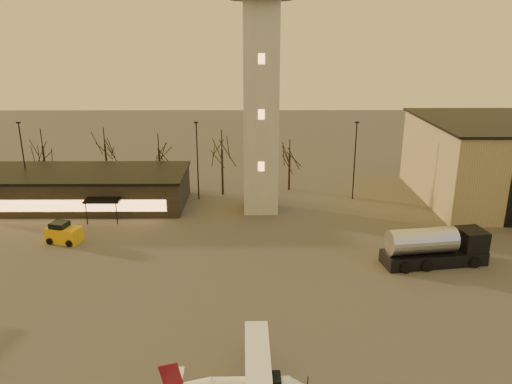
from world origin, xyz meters
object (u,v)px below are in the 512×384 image
terminal (85,188)px  service_cart (64,234)px  control_tower (261,73)px  fuel_truck (434,250)px

terminal → service_cart: terminal is taller
control_tower → fuel_truck: 26.47m
fuel_truck → service_cart: size_ratio=2.66×
control_tower → terminal: size_ratio=1.28×
terminal → fuel_truck: size_ratio=2.55×
terminal → fuel_truck: terminal is taller
service_cart → terminal: bearing=111.8°
fuel_truck → service_cart: fuel_truck is taller
fuel_truck → service_cart: (-36.51, 5.28, -0.60)m
control_tower → service_cart: size_ratio=8.72×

